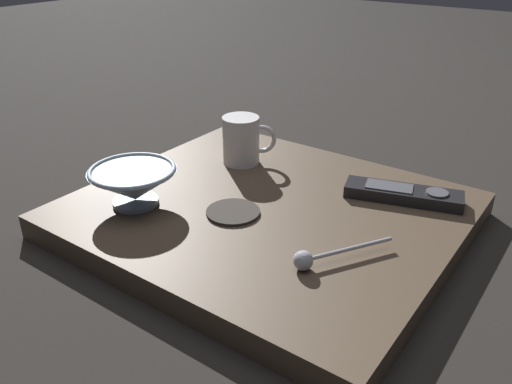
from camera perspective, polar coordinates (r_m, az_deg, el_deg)
name	(u,v)px	position (r m, az deg, el deg)	size (l,w,h in m)	color
ground_plane	(267,226)	(0.90, 1.16, -3.68)	(6.00, 6.00, 0.00)	black
table	(267,215)	(0.89, 1.18, -2.52)	(0.61, 0.54, 0.04)	#4C3D2D
cereal_bowl	(134,184)	(0.89, -13.18, 0.86)	(0.15, 0.15, 0.07)	#8C9EAD
coffee_mug	(242,140)	(1.02, -1.52, 5.66)	(0.09, 0.08, 0.09)	white
teaspoon	(312,258)	(0.72, 6.14, -7.19)	(0.09, 0.14, 0.03)	#A3A5B2
tv_remote_near	(403,194)	(0.92, 15.76, -0.20)	(0.20, 0.11, 0.02)	black
drink_coaster	(233,212)	(0.85, -2.52, -2.19)	(0.09, 0.09, 0.01)	#332D28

